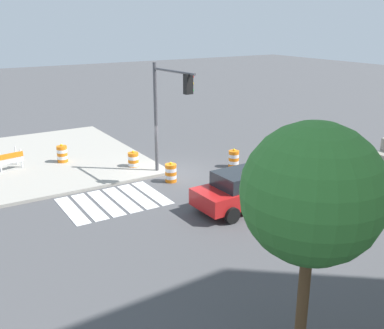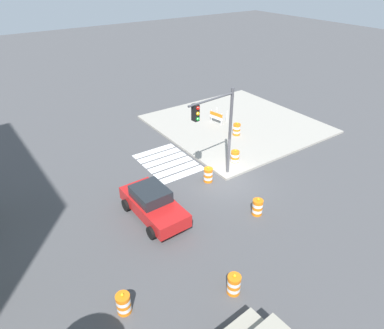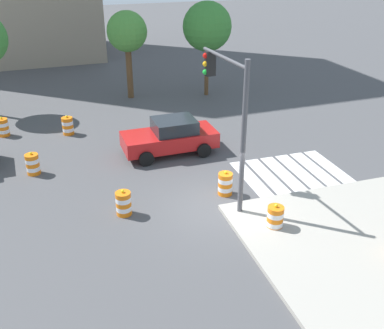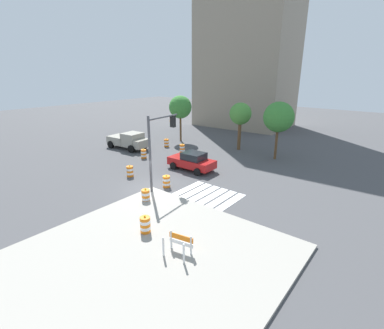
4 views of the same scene
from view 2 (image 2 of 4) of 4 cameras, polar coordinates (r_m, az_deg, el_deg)
name	(u,v)px [view 2 (image 2 of 4)]	position (r m, az deg, el deg)	size (l,w,h in m)	color
ground_plane	(226,181)	(21.11, 5.74, -2.76)	(120.00, 120.00, 0.00)	#474749
sidewalk_corner	(236,124)	(28.52, 7.37, 6.76)	(12.00, 12.00, 0.15)	#9E998E
crosswalk_stripes	(168,162)	(22.97, -4.11, 0.40)	(4.35, 3.20, 0.02)	silver
sports_car	(153,203)	(17.95, -6.57, -6.51)	(4.35, 2.23, 1.63)	red
traffic_barrel_near_corner	(257,207)	(18.50, 10.93, -7.04)	(0.56, 0.56, 1.02)	orange
traffic_barrel_crosswalk_end	(208,175)	(20.77, 2.73, -1.74)	(0.56, 0.56, 1.02)	orange
traffic_barrel_median_near	(234,284)	(14.67, 7.04, -19.33)	(0.56, 0.56, 1.02)	orange
traffic_barrel_median_far	(124,303)	(14.26, -11.42, -21.90)	(0.56, 0.56, 1.02)	orange
traffic_barrel_far_curb	(235,157)	(22.79, 7.22, 1.24)	(0.56, 0.56, 1.02)	orange
traffic_barrel_on_sidewalk	(237,129)	(26.33, 7.50, 5.88)	(0.56, 0.56, 1.02)	orange
construction_barricade	(217,116)	(28.26, 4.29, 8.13)	(1.36, 0.99, 1.00)	silver
traffic_light_pole	(217,122)	(19.24, 4.20, 7.10)	(0.64, 3.28, 5.50)	#4C4C51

